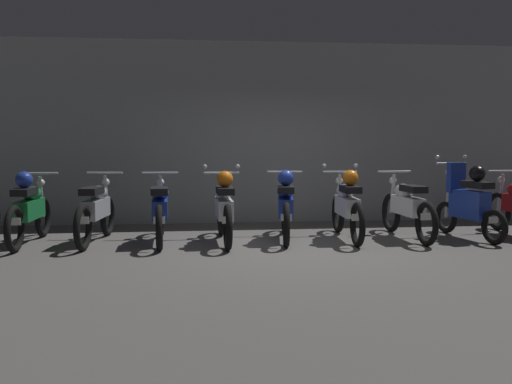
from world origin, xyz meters
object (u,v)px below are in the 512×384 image
at_px(motorbike_slot_4, 285,206).
at_px(motorbike_slot_7, 468,202).
at_px(motorbike_slot_0, 29,209).
at_px(motorbike_slot_1, 96,210).
at_px(motorbike_slot_2, 160,210).
at_px(motorbike_slot_5, 347,205).
at_px(motorbike_slot_6, 407,207).
at_px(motorbike_slot_3, 224,207).

relative_size(motorbike_slot_4, motorbike_slot_7, 1.17).
bearing_deg(motorbike_slot_0, motorbike_slot_7, -2.03).
bearing_deg(motorbike_slot_1, motorbike_slot_2, -6.46).
xyz_separation_m(motorbike_slot_4, motorbike_slot_7, (2.84, -0.22, 0.04)).
bearing_deg(motorbike_slot_2, motorbike_slot_7, -1.90).
height_order(motorbike_slot_5, motorbike_slot_7, motorbike_slot_7).
bearing_deg(motorbike_slot_0, motorbike_slot_4, -0.25).
relative_size(motorbike_slot_0, motorbike_slot_1, 1.00).
bearing_deg(motorbike_slot_6, motorbike_slot_0, 178.67).
distance_m(motorbike_slot_6, motorbike_slot_7, 0.96).
bearing_deg(motorbike_slot_6, motorbike_slot_3, -179.37).
bearing_deg(motorbike_slot_2, motorbike_slot_4, 1.86).
bearing_deg(motorbike_slot_3, motorbike_slot_2, 174.88).
relative_size(motorbike_slot_1, motorbike_slot_7, 1.17).
bearing_deg(motorbike_slot_0, motorbike_slot_6, -1.33).
relative_size(motorbike_slot_5, motorbike_slot_7, 1.17).
bearing_deg(motorbike_slot_7, motorbike_slot_2, 178.10).
relative_size(motorbike_slot_6, motorbike_slot_7, 1.17).
height_order(motorbike_slot_4, motorbike_slot_5, motorbike_slot_5).
bearing_deg(motorbike_slot_4, motorbike_slot_7, -4.41).
bearing_deg(motorbike_slot_5, motorbike_slot_0, 178.78).
xyz_separation_m(motorbike_slot_1, motorbike_slot_5, (3.80, -0.13, 0.04)).
height_order(motorbike_slot_1, motorbike_slot_2, same).
bearing_deg(motorbike_slot_0, motorbike_slot_1, 1.73).
bearing_deg(motorbike_slot_3, motorbike_slot_4, 8.78).
bearing_deg(motorbike_slot_3, motorbike_slot_5, 1.87).
bearing_deg(motorbike_slot_0, motorbike_slot_5, -1.22).
relative_size(motorbike_slot_0, motorbike_slot_4, 1.00).
relative_size(motorbike_slot_1, motorbike_slot_6, 1.00).
height_order(motorbike_slot_0, motorbike_slot_5, motorbike_slot_5).
xyz_separation_m(motorbike_slot_1, motorbike_slot_7, (5.69, -0.26, 0.08)).
bearing_deg(motorbike_slot_6, motorbike_slot_2, 179.19).
bearing_deg(motorbike_slot_6, motorbike_slot_1, 178.06).
relative_size(motorbike_slot_3, motorbike_slot_7, 1.17).
bearing_deg(motorbike_slot_0, motorbike_slot_3, -3.28).
height_order(motorbike_slot_0, motorbike_slot_7, motorbike_slot_7).
bearing_deg(motorbike_slot_4, motorbike_slot_3, -171.22).
bearing_deg(motorbike_slot_1, motorbike_slot_6, -1.94).
distance_m(motorbike_slot_2, motorbike_slot_3, 0.96).
xyz_separation_m(motorbike_slot_3, motorbike_slot_7, (3.80, -0.07, 0.04)).
xyz_separation_m(motorbike_slot_2, motorbike_slot_4, (1.90, 0.06, 0.04)).
bearing_deg(motorbike_slot_5, motorbike_slot_7, -4.06).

